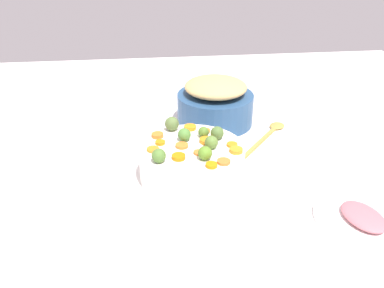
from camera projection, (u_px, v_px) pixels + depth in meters
tabletop at (209, 178)px, 1.16m from camera, size 2.40×2.40×0.02m
serving_bowl_carrots at (192, 163)px, 1.11m from camera, size 0.29×0.29×0.10m
metal_pot at (215, 109)px, 1.44m from camera, size 0.27×0.27×0.11m
stuffing_mound at (216, 87)px, 1.40m from camera, size 0.22×0.22×0.06m
carrot_slice_0 at (160, 143)px, 1.10m from camera, size 0.04×0.04×0.01m
carrot_slice_1 at (211, 165)px, 1.00m from camera, size 0.04×0.04×0.01m
carrot_slice_2 at (190, 127)px, 1.18m from camera, size 0.04×0.04×0.01m
carrot_slice_3 at (206, 131)px, 1.17m from camera, size 0.03×0.03×0.01m
carrot_slice_4 at (236, 150)px, 1.06m from camera, size 0.04×0.04×0.01m
carrot_slice_5 at (224, 162)px, 1.01m from camera, size 0.04×0.04×0.01m
carrot_slice_6 at (157, 135)px, 1.14m from camera, size 0.05×0.05×0.01m
carrot_slice_7 at (179, 157)px, 1.03m from camera, size 0.05×0.05×0.01m
carrot_slice_8 at (182, 146)px, 1.09m from camera, size 0.05×0.05×0.01m
carrot_slice_9 at (232, 145)px, 1.09m from camera, size 0.04×0.04×0.01m
carrot_slice_10 at (206, 141)px, 1.11m from camera, size 0.05×0.05×0.01m
carrot_slice_11 at (198, 153)px, 1.05m from camera, size 0.03×0.03×0.01m
carrot_slice_12 at (153, 149)px, 1.07m from camera, size 0.05×0.05×0.01m
brussels_sprout_0 at (205, 153)px, 1.02m from camera, size 0.04×0.04×0.04m
brussels_sprout_1 at (172, 124)px, 1.17m from camera, size 0.04×0.04×0.04m
brussels_sprout_2 at (217, 133)px, 1.12m from camera, size 0.04×0.04×0.04m
brussels_sprout_3 at (184, 135)px, 1.11m from camera, size 0.04×0.04×0.04m
brussels_sprout_4 at (159, 156)px, 1.01m from camera, size 0.04×0.04×0.04m
brussels_sprout_5 at (210, 142)px, 1.07m from camera, size 0.04×0.04×0.04m
brussels_sprout_6 at (204, 132)px, 1.13m from camera, size 0.03×0.03×0.03m
wooden_spoon at (269, 133)px, 1.37m from camera, size 0.27×0.23×0.01m
casserole_dish at (80, 114)px, 1.41m from camera, size 0.23×0.23×0.10m
ham_plate at (358, 218)px, 0.97m from camera, size 0.21×0.21×0.01m
ham_slice_main at (363, 216)px, 0.95m from camera, size 0.14×0.11×0.02m
dish_towel at (20, 203)px, 1.03m from camera, size 0.20×0.17×0.01m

